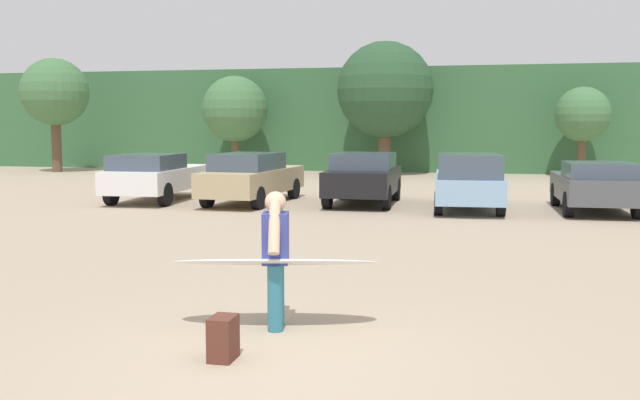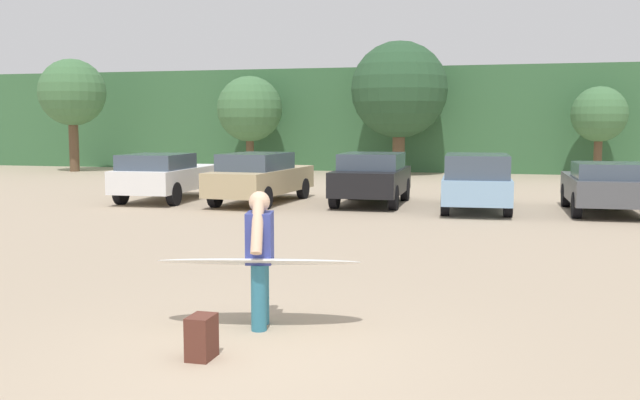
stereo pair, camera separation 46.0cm
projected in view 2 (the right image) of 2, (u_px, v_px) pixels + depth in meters
ground_plane at (254, 358)px, 7.52m from camera, size 120.00×120.00×0.00m
hillside_ridge at (467, 120)px, 40.81m from camera, size 108.00×12.00×5.14m
tree_center_right at (72, 93)px, 36.15m from camera, size 3.28×3.28×5.56m
tree_center_left at (250, 109)px, 35.64m from camera, size 3.18×3.18×4.68m
tree_center at (399, 90)px, 33.69m from camera, size 4.45×4.45×6.16m
tree_right at (599, 115)px, 31.87m from camera, size 2.42×2.42×4.00m
parked_car_white at (166, 175)px, 22.68m from camera, size 2.04×4.50×1.47m
parked_car_tan at (260, 177)px, 21.98m from camera, size 2.03×4.80×1.52m
parked_car_black at (372, 177)px, 21.60m from camera, size 1.96×4.00×1.52m
parked_car_sky_blue at (476, 181)px, 20.02m from camera, size 2.02×4.64×1.58m
parked_car_dark_gray at (605, 186)px, 19.41m from camera, size 1.99×4.13×1.38m
person_adult at (260, 251)px, 8.55m from camera, size 0.38×0.76×1.61m
surfboard_white at (259, 262)px, 8.57m from camera, size 2.49×1.17×0.22m
backpack_dropped at (202, 337)px, 7.46m from camera, size 0.24×0.34×0.45m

